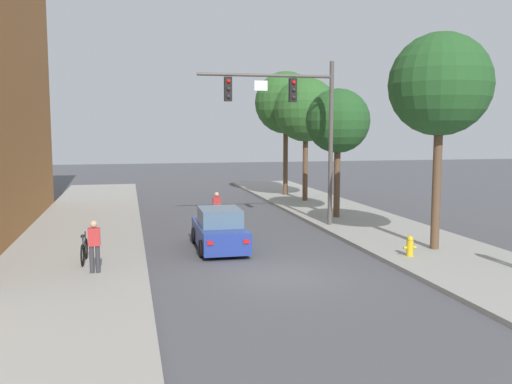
% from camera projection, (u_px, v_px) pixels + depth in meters
% --- Properties ---
extents(ground_plane, '(120.00, 120.00, 0.00)m').
position_uv_depth(ground_plane, '(279.00, 276.00, 17.46)').
color(ground_plane, '#4C4C51').
extents(sidewalk_left, '(5.00, 60.00, 0.15)m').
position_uv_depth(sidewalk_left, '(61.00, 287.00, 16.01)').
color(sidewalk_left, '#99968E').
rests_on(sidewalk_left, ground).
extents(sidewalk_right, '(5.00, 60.00, 0.15)m').
position_uv_depth(sidewalk_right, '(464.00, 263.00, 18.90)').
color(sidewalk_right, '#99968E').
rests_on(sidewalk_right, ground).
extents(traffic_signal_mast, '(6.24, 0.38, 7.50)m').
position_uv_depth(traffic_signal_mast, '(295.00, 113.00, 25.11)').
color(traffic_signal_mast, '#514C47').
rests_on(traffic_signal_mast, sidewalk_right).
extents(car_lead_blue, '(1.87, 4.26, 1.60)m').
position_uv_depth(car_lead_blue, '(219.00, 231.00, 21.34)').
color(car_lead_blue, navy).
rests_on(car_lead_blue, ground).
extents(pedestrian_sidewalk_left_walker, '(0.36, 0.22, 1.64)m').
position_uv_depth(pedestrian_sidewalk_left_walker, '(94.00, 244.00, 17.20)').
color(pedestrian_sidewalk_left_walker, '#333338').
rests_on(pedestrian_sidewalk_left_walker, sidewalk_left).
extents(pedestrian_crossing_road, '(0.36, 0.22, 1.64)m').
position_uv_depth(pedestrian_crossing_road, '(217.00, 207.00, 26.34)').
color(pedestrian_crossing_road, '#232847').
rests_on(pedestrian_crossing_road, ground).
extents(bicycle_leaning, '(0.14, 1.77, 0.98)m').
position_uv_depth(bicycle_leaning, '(84.00, 251.00, 18.61)').
color(bicycle_leaning, black).
rests_on(bicycle_leaning, sidewalk_left).
extents(fire_hydrant, '(0.48, 0.24, 0.72)m').
position_uv_depth(fire_hydrant, '(410.00, 246.00, 19.55)').
color(fire_hydrant, gold).
rests_on(fire_hydrant, sidewalk_right).
extents(street_tree_nearest, '(3.72, 3.72, 7.91)m').
position_uv_depth(street_tree_nearest, '(440.00, 85.00, 20.12)').
color(street_tree_nearest, brown).
rests_on(street_tree_nearest, sidewalk_right).
extents(street_tree_second, '(3.21, 3.21, 6.46)m').
position_uv_depth(street_tree_second, '(338.00, 121.00, 27.80)').
color(street_tree_second, brown).
rests_on(street_tree_second, sidewalk_right).
extents(street_tree_third, '(3.93, 3.93, 7.60)m').
position_uv_depth(street_tree_third, '(306.00, 110.00, 34.30)').
color(street_tree_third, brown).
rests_on(street_tree_third, sidewalk_right).
extents(street_tree_farthest, '(4.17, 4.17, 8.30)m').
position_uv_depth(street_tree_farthest, '(286.00, 103.00, 37.41)').
color(street_tree_farthest, brown).
rests_on(street_tree_farthest, sidewalk_right).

